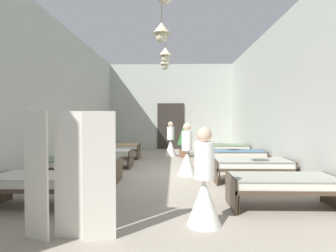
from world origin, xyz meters
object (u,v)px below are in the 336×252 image
(bed_left_row_3, at_px, (116,148))
(nurse_near_aisle, at_px, (187,157))
(bed_right_row_1, at_px, (252,165))
(nurse_far_aisle, at_px, (204,190))
(bed_right_row_2, at_px, (235,154))
(privacy_screen, at_px, (68,175))
(potted_plant, at_px, (184,136))
(bed_left_row_2, at_px, (103,154))
(bed_left_row_1, at_px, (82,164))
(nurse_mid_aisle, at_px, (171,144))
(bed_right_row_0, at_px, (283,183))
(bed_left_row_0, at_px, (46,182))
(bed_right_row_3, at_px, (224,148))

(bed_left_row_3, bearing_deg, nurse_near_aisle, -48.38)
(bed_right_row_1, distance_m, nurse_far_aisle, 3.08)
(bed_right_row_2, relative_size, nurse_far_aisle, 1.28)
(bed_right_row_1, height_order, nurse_near_aisle, nurse_near_aisle)
(bed_right_row_2, relative_size, privacy_screen, 1.12)
(bed_left_row_3, relative_size, potted_plant, 1.30)
(nurse_far_aisle, bearing_deg, bed_left_row_2, -154.84)
(bed_left_row_2, distance_m, nurse_near_aisle, 2.94)
(nurse_far_aisle, relative_size, privacy_screen, 0.87)
(bed_right_row_1, bearing_deg, bed_left_row_2, 156.15)
(bed_left_row_1, xyz_separation_m, bed_right_row_1, (4.30, 0.00, 0.00))
(bed_right_row_1, bearing_deg, bed_right_row_2, 90.00)
(bed_left_row_2, xyz_separation_m, bed_left_row_3, (0.00, 1.90, 0.00))
(nurse_mid_aisle, xyz_separation_m, privacy_screen, (-1.23, -7.69, 0.32))
(bed_left_row_1, xyz_separation_m, privacy_screen, (0.95, -3.21, 0.41))
(bed_right_row_1, bearing_deg, nurse_mid_aisle, 115.21)
(bed_right_row_0, bearing_deg, nurse_far_aisle, -152.21)
(bed_left_row_1, relative_size, bed_right_row_2, 1.00)
(nurse_far_aisle, bearing_deg, nurse_near_aisle, 175.37)
(nurse_near_aisle, relative_size, privacy_screen, 0.87)
(bed_right_row_2, bearing_deg, nurse_far_aisle, -108.08)
(bed_left_row_0, relative_size, bed_right_row_0, 1.00)
(bed_left_row_1, height_order, nurse_mid_aisle, nurse_mid_aisle)
(bed_right_row_3, height_order, privacy_screen, privacy_screen)
(bed_right_row_0, xyz_separation_m, nurse_near_aisle, (-1.59, 2.66, 0.09))
(bed_left_row_1, distance_m, bed_right_row_3, 5.74)
(bed_right_row_2, distance_m, nurse_near_aisle, 1.96)
(bed_right_row_1, relative_size, nurse_near_aisle, 1.28)
(bed_left_row_3, height_order, bed_right_row_3, same)
(nurse_near_aisle, height_order, privacy_screen, privacy_screen)
(bed_left_row_2, bearing_deg, bed_right_row_2, 0.00)
(bed_right_row_1, bearing_deg, bed_right_row_3, 90.00)
(bed_right_row_0, xyz_separation_m, bed_right_row_3, (0.00, 5.70, 0.00))
(nurse_mid_aisle, height_order, potted_plant, nurse_mid_aisle)
(bed_left_row_2, distance_m, nurse_mid_aisle, 3.39)
(bed_left_row_0, xyz_separation_m, nurse_mid_aisle, (2.18, 6.39, 0.09))
(bed_left_row_3, bearing_deg, nurse_far_aisle, -66.67)
(bed_left_row_2, xyz_separation_m, nurse_near_aisle, (2.70, -1.14, 0.09))
(potted_plant, bearing_deg, bed_left_row_3, -171.42)
(bed_left_row_1, relative_size, bed_left_row_2, 1.00)
(bed_left_row_3, height_order, potted_plant, potted_plant)
(bed_right_row_0, distance_m, bed_right_row_1, 1.90)
(bed_right_row_1, relative_size, nurse_far_aisle, 1.28)
(bed_left_row_0, xyz_separation_m, potted_plant, (2.76, 6.12, 0.43))
(bed_left_row_3, bearing_deg, bed_left_row_0, -90.00)
(nurse_far_aisle, bearing_deg, bed_left_row_1, -140.07)
(bed_left_row_3, bearing_deg, bed_left_row_2, -90.00)
(bed_left_row_2, xyz_separation_m, nurse_far_aisle, (2.80, -4.59, 0.09))
(bed_left_row_0, distance_m, bed_left_row_3, 5.70)
(bed_left_row_0, relative_size, bed_left_row_3, 1.00)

